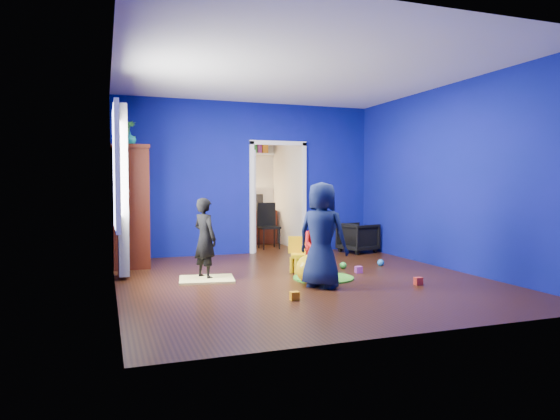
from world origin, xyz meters
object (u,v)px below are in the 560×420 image
object	(u,v)px
child_navy	(322,235)
tv_armoire	(130,206)
play_mat	(323,278)
folding_chair	(269,227)
crt_tv	(132,203)
kid_chair	(301,257)
toddler_red	(315,246)
vase	(130,138)
armchair	(358,238)
child_black	(205,239)
hopper_ball	(311,269)
study_desk	(256,227)

from	to	relation	value
child_navy	tv_armoire	bearing A→B (deg)	-2.07
play_mat	child_navy	bearing A→B (deg)	-116.51
tv_armoire	folding_chair	size ratio (longest dim) A/B	2.13
folding_chair	crt_tv	bearing A→B (deg)	-156.40
kid_chair	folding_chair	distance (m)	2.94
toddler_red	tv_armoire	bearing A→B (deg)	150.21
vase	armchair	bearing A→B (deg)	5.25
child_black	folding_chair	size ratio (longest dim) A/B	1.25
hopper_ball	folding_chair	distance (m)	3.73
hopper_ball	play_mat	xyz separation A→B (m)	(0.32, 0.29, -0.19)
child_black	vase	size ratio (longest dim) A/B	5.63
child_navy	folding_chair	world-z (taller)	child_navy
armchair	child_navy	world-z (taller)	child_navy
child_black	crt_tv	xyz separation A→B (m)	(-0.89, 1.64, 0.45)
kid_chair	folding_chair	xyz separation A→B (m)	(0.46, 2.90, 0.21)
crt_tv	child_black	bearing A→B (deg)	-61.48
toddler_red	study_desk	xyz separation A→B (m)	(0.31, 4.06, -0.06)
vase	child_navy	bearing A→B (deg)	-46.90
child_navy	toddler_red	world-z (taller)	child_navy
play_mat	folding_chair	xyz separation A→B (m)	(0.30, 3.38, 0.45)
study_desk	vase	bearing A→B (deg)	-138.73
toddler_red	study_desk	world-z (taller)	toddler_red
armchair	crt_tv	xyz separation A→B (m)	(-4.25, -0.09, 0.73)
armchair	folding_chair	distance (m)	1.86
child_black	play_mat	xyz separation A→B (m)	(1.59, -0.53, -0.56)
toddler_red	play_mat	xyz separation A→B (m)	(0.01, -0.28, -0.43)
child_black	crt_tv	distance (m)	1.92
child_black	child_navy	distance (m)	1.70
child_navy	study_desk	size ratio (longest dim) A/B	1.55
tv_armoire	crt_tv	size ratio (longest dim) A/B	2.80
crt_tv	play_mat	distance (m)	3.44
hopper_ball	toddler_red	bearing A→B (deg)	61.37
hopper_ball	play_mat	distance (m)	0.47
tv_armoire	crt_tv	xyz separation A→B (m)	(0.04, 0.00, 0.04)
crt_tv	play_mat	size ratio (longest dim) A/B	0.82
child_navy	crt_tv	distance (m)	3.51
kid_chair	study_desk	world-z (taller)	study_desk
child_navy	study_desk	distance (m)	4.92
study_desk	folding_chair	bearing A→B (deg)	-90.00
tv_armoire	play_mat	size ratio (longest dim) A/B	2.28
hopper_ball	child_navy	bearing A→B (deg)	-78.69
child_black	folding_chair	bearing A→B (deg)	-60.98
crt_tv	folding_chair	distance (m)	3.08
crt_tv	play_mat	bearing A→B (deg)	-41.14
tv_armoire	study_desk	xyz separation A→B (m)	(2.82, 2.17, -0.60)
play_mat	study_desk	world-z (taller)	study_desk
child_black	child_navy	world-z (taller)	child_navy
armchair	vase	world-z (taller)	vase
child_black	folding_chair	xyz separation A→B (m)	(1.89, 2.85, -0.11)
hopper_ball	study_desk	world-z (taller)	study_desk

